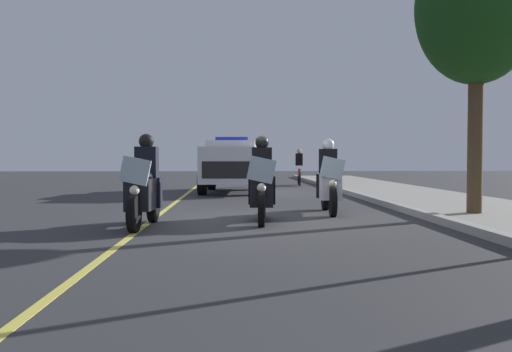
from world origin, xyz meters
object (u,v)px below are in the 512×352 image
tree_mid_block (477,7)px  police_motorcycle_lead_right (262,187)px  police_suv (232,163)px  police_motorcycle_trailing (329,183)px  police_motorcycle_lead_left (144,189)px  cyclist_background (299,167)px

tree_mid_block → police_motorcycle_lead_right: bearing=-82.8°
police_motorcycle_lead_right → police_suv: 9.17m
police_motorcycle_lead_right → police_motorcycle_trailing: 2.28m
police_motorcycle_lead_left → police_motorcycle_lead_right: 2.29m
cyclist_background → police_motorcycle_lead_left: bearing=-17.9°
cyclist_background → police_motorcycle_trailing: bearing=-3.9°
police_motorcycle_trailing → tree_mid_block: tree_mid_block is taller
police_motorcycle_lead_right → police_suv: size_ratio=0.43×
cyclist_background → police_suv: bearing=-34.2°
police_motorcycle_lead_right → police_suv: bearing=-176.0°
police_motorcycle_trailing → cyclist_background: police_motorcycle_trailing is taller
police_motorcycle_lead_left → tree_mid_block: bearing=100.4°
police_motorcycle_lead_right → tree_mid_block: bearing=97.2°
police_motorcycle_trailing → cyclist_background: bearing=176.1°
police_motorcycle_lead_left → police_suv: (-9.80, 1.56, 0.37)m
police_suv → cyclist_background: (-4.53, 3.08, -0.22)m
police_motorcycle_lead_right → police_motorcycle_trailing: same height
police_motorcycle_trailing → cyclist_background: size_ratio=1.22×
tree_mid_block → police_suv: bearing=-148.7°
police_motorcycle_lead_right → tree_mid_block: 5.93m
police_motorcycle_lead_left → police_motorcycle_trailing: bearing=120.6°
police_motorcycle_lead_left → cyclist_background: bearing=162.1°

